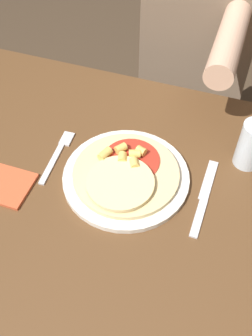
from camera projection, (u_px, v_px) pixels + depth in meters
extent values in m
plane|color=#423323|center=(116.00, 301.00, 1.47)|extent=(8.00, 8.00, 0.00)
cube|color=brown|center=(110.00, 188.00, 0.92)|extent=(1.19, 0.79, 0.03)
cylinder|color=brown|center=(13.00, 142.00, 1.51)|extent=(0.06, 0.06, 0.70)
cylinder|color=silver|center=(126.00, 177.00, 0.91)|extent=(0.29, 0.29, 0.01)
cylinder|color=#E0C689|center=(126.00, 174.00, 0.90)|extent=(0.25, 0.25, 0.01)
cylinder|color=#B22D1E|center=(131.00, 160.00, 0.92)|extent=(0.14, 0.14, 0.00)
cylinder|color=beige|center=(120.00, 183.00, 0.87)|extent=(0.15, 0.15, 0.01)
cylinder|color=#E5BC5B|center=(122.00, 149.00, 0.93)|extent=(0.03, 0.03, 0.02)
cylinder|color=#E5BC5B|center=(122.00, 158.00, 0.91)|extent=(0.03, 0.03, 0.02)
cylinder|color=#E5BC5B|center=(135.00, 154.00, 0.92)|extent=(0.03, 0.03, 0.02)
cylinder|color=#E5BC5B|center=(134.00, 163.00, 0.90)|extent=(0.03, 0.03, 0.02)
cylinder|color=#E5BC5B|center=(105.00, 154.00, 0.92)|extent=(0.03, 0.04, 0.02)
cylinder|color=#E5BC5B|center=(141.00, 151.00, 0.92)|extent=(0.03, 0.03, 0.02)
cube|color=silver|center=(52.00, 164.00, 0.95)|extent=(0.02, 0.13, 0.00)
cube|color=silver|center=(67.00, 139.00, 1.00)|extent=(0.03, 0.05, 0.00)
cube|color=silver|center=(199.00, 218.00, 0.85)|extent=(0.02, 0.10, 0.00)
cube|color=silver|center=(209.00, 180.00, 0.91)|extent=(0.02, 0.12, 0.00)
cylinder|color=silver|center=(252.00, 145.00, 0.91)|extent=(0.06, 0.06, 0.12)
cube|color=#C6512D|center=(0.00, 183.00, 0.91)|extent=(0.15, 0.10, 0.01)
cylinder|color=#2D2D38|center=(165.00, 139.00, 1.67)|extent=(0.11, 0.11, 0.49)
cylinder|color=#2D2D38|center=(201.00, 148.00, 1.64)|extent=(0.11, 0.11, 0.49)
cube|color=#75604C|center=(201.00, 31.00, 1.25)|extent=(0.34, 0.22, 0.56)
cylinder|color=tan|center=(229.00, 42.00, 0.96)|extent=(0.07, 0.30, 0.07)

